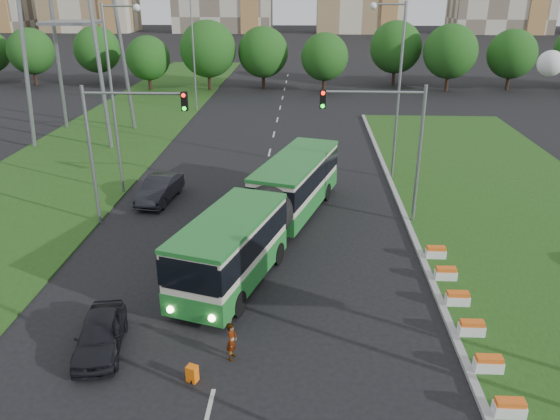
# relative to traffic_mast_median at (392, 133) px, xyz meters

# --- Properties ---
(ground) EXTENTS (360.00, 360.00, 0.00)m
(ground) POSITION_rel_traffic_mast_median_xyz_m (-4.78, -10.00, -5.35)
(ground) COLOR black
(ground) RESTS_ON ground
(grass_median) EXTENTS (14.00, 60.00, 0.15)m
(grass_median) POSITION_rel_traffic_mast_median_xyz_m (8.22, -2.00, -5.27)
(grass_median) COLOR #204814
(grass_median) RESTS_ON ground
(median_kerb) EXTENTS (0.30, 60.00, 0.18)m
(median_kerb) POSITION_rel_traffic_mast_median_xyz_m (1.27, -2.00, -5.26)
(median_kerb) COLOR #989898
(median_kerb) RESTS_ON ground
(left_verge) EXTENTS (12.00, 110.00, 0.10)m
(left_verge) POSITION_rel_traffic_mast_median_xyz_m (-22.78, 15.00, -5.30)
(left_verge) COLOR #204814
(left_verge) RESTS_ON ground
(lane_markings) EXTENTS (0.20, 100.00, 0.01)m
(lane_markings) POSITION_rel_traffic_mast_median_xyz_m (-7.78, 10.00, -5.35)
(lane_markings) COLOR #B4B4AD
(lane_markings) RESTS_ON ground
(flower_planters) EXTENTS (1.10, 13.70, 0.60)m
(flower_planters) POSITION_rel_traffic_mast_median_xyz_m (1.92, -11.40, -4.90)
(flower_planters) COLOR white
(flower_planters) RESTS_ON grass_median
(traffic_mast_median) EXTENTS (5.76, 0.32, 8.00)m
(traffic_mast_median) POSITION_rel_traffic_mast_median_xyz_m (0.00, 0.00, 0.00)
(traffic_mast_median) COLOR gray
(traffic_mast_median) RESTS_ON ground
(traffic_mast_left) EXTENTS (5.76, 0.32, 8.00)m
(traffic_mast_left) POSITION_rel_traffic_mast_median_xyz_m (-15.16, -1.00, 0.00)
(traffic_mast_left) COLOR gray
(traffic_mast_left) RESTS_ON ground
(street_lamps) EXTENTS (36.00, 60.00, 12.00)m
(street_lamps) POSITION_rel_traffic_mast_median_xyz_m (-7.78, 0.00, 0.65)
(street_lamps) COLOR gray
(street_lamps) RESTS_ON ground
(tree_line) EXTENTS (120.00, 8.00, 9.00)m
(tree_line) POSITION_rel_traffic_mast_median_xyz_m (5.22, 45.00, -0.85)
(tree_line) COLOR #184412
(tree_line) RESTS_ON ground
(articulated_bus) EXTENTS (2.82, 18.07, 2.98)m
(articulated_bus) POSITION_rel_traffic_mast_median_xyz_m (-6.82, -2.82, -3.53)
(articulated_bus) COLOR beige
(articulated_bus) RESTS_ON ground
(car_left_near) EXTENTS (2.32, 4.31, 1.39)m
(car_left_near) POSITION_rel_traffic_mast_median_xyz_m (-12.42, -12.90, -4.65)
(car_left_near) COLOR black
(car_left_near) RESTS_ON ground
(car_left_far) EXTENTS (2.25, 4.99, 1.59)m
(car_left_far) POSITION_rel_traffic_mast_median_xyz_m (-14.11, 2.68, -4.56)
(car_left_far) COLOR black
(car_left_far) RESTS_ON ground
(pedestrian) EXTENTS (0.48, 0.62, 1.53)m
(pedestrian) POSITION_rel_traffic_mast_median_xyz_m (-7.35, -13.17, -4.59)
(pedestrian) COLOR gray
(pedestrian) RESTS_ON ground
(shopping_trolley) EXTENTS (0.36, 0.39, 0.62)m
(shopping_trolley) POSITION_rel_traffic_mast_median_xyz_m (-8.59, -14.51, -5.04)
(shopping_trolley) COLOR orange
(shopping_trolley) RESTS_ON ground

